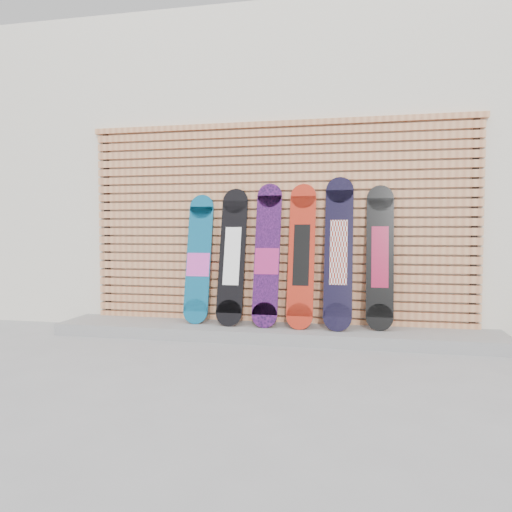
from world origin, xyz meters
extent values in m
plane|color=gray|center=(0.00, 0.00, 0.00)|extent=(80.00, 80.00, 0.00)
cube|color=silver|center=(0.50, 3.50, 1.80)|extent=(12.00, 5.00, 3.60)
cube|color=gray|center=(-0.15, 0.68, 0.06)|extent=(4.60, 0.70, 0.12)
cube|color=tan|center=(-0.15, 0.97, 0.14)|extent=(4.20, 0.05, 0.08)
cube|color=tan|center=(-0.15, 0.97, 0.23)|extent=(4.20, 0.05, 0.08)
cube|color=tan|center=(-0.15, 0.97, 0.33)|extent=(4.20, 0.05, 0.07)
cube|color=tan|center=(-0.15, 0.97, 0.43)|extent=(4.20, 0.05, 0.07)
cube|color=tan|center=(-0.15, 0.97, 0.53)|extent=(4.20, 0.05, 0.07)
cube|color=tan|center=(-0.15, 0.97, 0.62)|extent=(4.20, 0.05, 0.07)
cube|color=tan|center=(-0.15, 0.97, 0.72)|extent=(4.20, 0.05, 0.07)
cube|color=tan|center=(-0.15, 0.97, 0.82)|extent=(4.20, 0.05, 0.07)
cube|color=tan|center=(-0.15, 0.97, 0.91)|extent=(4.20, 0.05, 0.07)
cube|color=tan|center=(-0.15, 0.97, 1.01)|extent=(4.20, 0.05, 0.08)
cube|color=tan|center=(-0.15, 0.97, 1.11)|extent=(4.20, 0.05, 0.08)
cube|color=tan|center=(-0.15, 0.97, 1.20)|extent=(4.20, 0.05, 0.08)
cube|color=tan|center=(-0.15, 0.97, 1.30)|extent=(4.20, 0.05, 0.08)
cube|color=tan|center=(-0.15, 0.97, 1.40)|extent=(4.20, 0.05, 0.08)
cube|color=tan|center=(-0.15, 0.97, 1.50)|extent=(4.20, 0.05, 0.08)
cube|color=tan|center=(-0.15, 0.97, 1.59)|extent=(4.20, 0.05, 0.08)
cube|color=tan|center=(-0.15, 0.97, 1.69)|extent=(4.20, 0.05, 0.08)
cube|color=tan|center=(-0.15, 0.97, 1.79)|extent=(4.20, 0.05, 0.08)
cube|color=tan|center=(-0.15, 0.97, 1.88)|extent=(4.20, 0.05, 0.08)
cube|color=tan|center=(-0.15, 0.97, 1.98)|extent=(4.20, 0.05, 0.08)
cube|color=tan|center=(-0.15, 0.97, 2.08)|extent=(4.20, 0.05, 0.08)
cube|color=tan|center=(-0.15, 0.97, 2.17)|extent=(4.20, 0.05, 0.08)
cube|color=black|center=(-2.17, 0.99, 1.12)|extent=(0.06, 0.04, 2.23)
cube|color=black|center=(1.87, 0.99, 1.12)|extent=(0.06, 0.04, 2.23)
cube|color=tan|center=(-0.15, 0.97, 2.26)|extent=(4.26, 0.07, 0.06)
cube|color=#0D577D|center=(-0.98, 0.79, 0.82)|extent=(0.27, 0.26, 1.13)
cylinder|color=#0D577D|center=(-0.98, 0.67, 0.25)|extent=(0.27, 0.08, 0.27)
cylinder|color=#0D577D|center=(-0.98, 0.91, 1.38)|extent=(0.27, 0.08, 0.27)
cube|color=#F255CF|center=(-0.98, 0.77, 0.75)|extent=(0.26, 0.08, 0.26)
cube|color=black|center=(-0.59, 0.76, 0.85)|extent=(0.28, 0.31, 1.19)
cylinder|color=black|center=(-0.59, 0.61, 0.26)|extent=(0.28, 0.09, 0.28)
cylinder|color=black|center=(-0.59, 0.90, 1.44)|extent=(0.28, 0.09, 0.28)
cube|color=white|center=(-0.59, 0.76, 0.85)|extent=(0.17, 0.17, 0.62)
cube|color=black|center=(-0.21, 0.76, 0.87)|extent=(0.27, 0.32, 1.25)
cylinder|color=black|center=(-0.21, 0.61, 0.25)|extent=(0.27, 0.08, 0.27)
cylinder|color=black|center=(-0.21, 0.90, 1.49)|extent=(0.27, 0.08, 0.27)
cube|color=#AA2267|center=(-0.21, 0.74, 0.80)|extent=(0.25, 0.09, 0.28)
cube|color=#AD2312|center=(0.15, 0.75, 0.87)|extent=(0.27, 0.33, 1.23)
cylinder|color=#AD2312|center=(0.15, 0.60, 0.25)|extent=(0.27, 0.09, 0.27)
cylinder|color=#AD2312|center=(0.15, 0.90, 1.48)|extent=(0.27, 0.09, 0.27)
cube|color=black|center=(0.15, 0.75, 0.87)|extent=(0.17, 0.18, 0.63)
cube|color=black|center=(0.53, 0.74, 0.90)|extent=(0.29, 0.34, 1.28)
cylinder|color=black|center=(0.53, 0.58, 0.26)|extent=(0.29, 0.09, 0.28)
cylinder|color=black|center=(0.53, 0.90, 1.54)|extent=(0.29, 0.09, 0.28)
cube|color=silver|center=(0.53, 0.74, 0.90)|extent=(0.18, 0.19, 0.66)
cube|color=black|center=(0.94, 0.80, 0.85)|extent=(0.27, 0.24, 1.20)
cylinder|color=black|center=(0.94, 0.69, 0.25)|extent=(0.27, 0.07, 0.27)
cylinder|color=black|center=(0.94, 0.91, 1.45)|extent=(0.27, 0.07, 0.27)
cube|color=maroon|center=(0.94, 0.80, 0.85)|extent=(0.17, 0.14, 0.62)
camera|label=1|loc=(0.75, -4.39, 1.13)|focal=35.00mm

